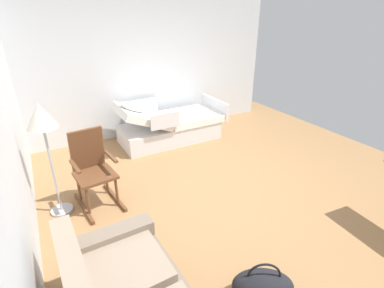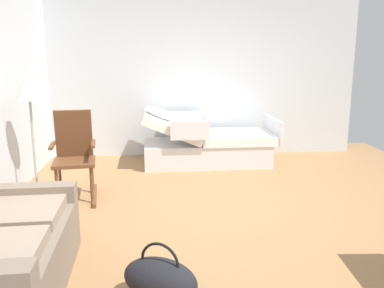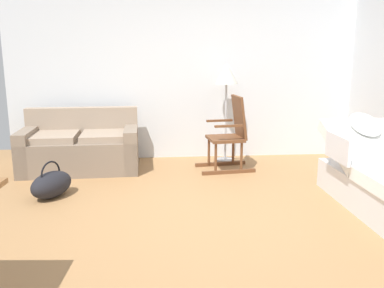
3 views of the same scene
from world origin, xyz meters
name	(u,v)px [view 1 (image 1 of 3)]	position (x,y,z in m)	size (l,w,h in m)	color
ground_plane	(225,186)	(0.00, 0.00, 0.00)	(6.54, 6.54, 0.00)	#9E7247
back_wall	(2,137)	(0.00, 2.58, 1.35)	(5.43, 0.10, 2.70)	silver
side_wall	(154,67)	(2.66, 0.00, 1.35)	(0.10, 5.25, 2.70)	silver
hospital_bed	(170,126)	(1.97, 0.00, 0.30)	(1.05, 2.11, 0.97)	silver
rocking_chair	(93,170)	(0.55, 1.76, 0.50)	(0.81, 0.56, 1.05)	brown
floor_lamp	(42,124)	(0.56, 2.23, 1.23)	(0.34, 0.34, 1.48)	#B2B5BA
duffel_bag	(263,286)	(-1.69, 0.78, 0.15)	(0.55, 0.64, 0.43)	black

